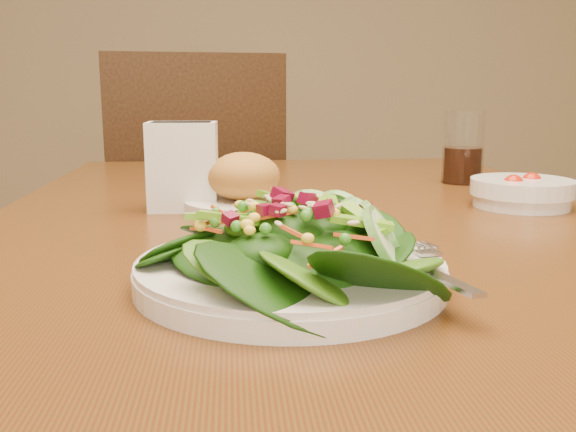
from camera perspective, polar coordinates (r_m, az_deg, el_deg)
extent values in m
cube|color=#4E3212|center=(0.87, 2.61, -1.50)|extent=(0.90, 1.40, 0.04)
cylinder|color=black|center=(1.61, -14.79, -9.65)|extent=(0.07, 0.07, 0.71)
cylinder|color=black|center=(1.67, 13.02, -8.85)|extent=(0.07, 0.07, 0.71)
cube|color=black|center=(1.87, -8.49, -2.63)|extent=(0.53, 0.53, 0.04)
cylinder|color=black|center=(2.15, -3.48, -7.51)|extent=(0.04, 0.04, 0.45)
cylinder|color=black|center=(2.12, -14.21, -8.13)|extent=(0.04, 0.04, 0.45)
cylinder|color=black|center=(1.79, -1.14, -11.56)|extent=(0.04, 0.04, 0.45)
cylinder|color=black|center=(1.75, -14.24, -12.43)|extent=(0.04, 0.04, 0.45)
cube|color=black|center=(1.60, -8.03, 5.09)|extent=(0.44, 0.10, 0.51)
cylinder|color=silver|center=(0.58, 0.18, -5.32)|extent=(0.28, 0.28, 0.02)
ellipsoid|color=black|center=(0.57, 0.18, -2.45)|extent=(0.19, 0.19, 0.04)
cube|color=silver|center=(0.57, 12.43, -4.51)|extent=(0.05, 0.18, 0.01)
cylinder|color=silver|center=(0.92, -3.95, 0.95)|extent=(0.17, 0.17, 0.02)
ellipsoid|color=#B1812D|center=(0.91, -3.99, 3.58)|extent=(0.11, 0.11, 0.07)
cylinder|color=silver|center=(1.01, 20.07, 1.96)|extent=(0.15, 0.15, 0.04)
sphere|color=#BA1D09|center=(1.02, 20.82, 2.76)|extent=(0.03, 0.03, 0.03)
sphere|color=#BA1D09|center=(0.99, 19.38, 2.59)|extent=(0.03, 0.03, 0.03)
cylinder|color=silver|center=(1.22, 15.31, 5.90)|extent=(0.07, 0.07, 0.13)
cylinder|color=black|center=(1.23, 15.23, 4.38)|extent=(0.07, 0.07, 0.07)
cube|color=white|center=(0.93, -9.34, 4.34)|extent=(0.10, 0.06, 0.13)
cube|color=white|center=(0.92, -9.36, 4.94)|extent=(0.08, 0.05, 0.11)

